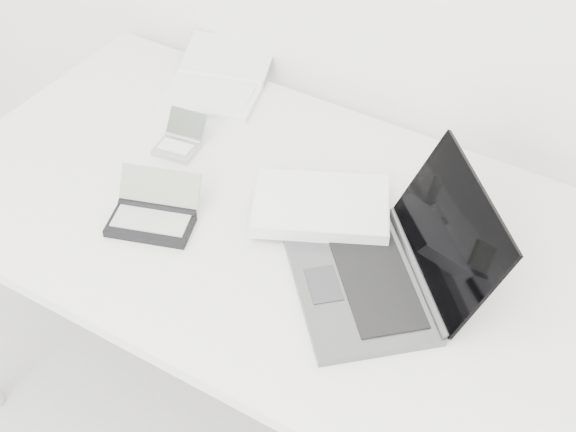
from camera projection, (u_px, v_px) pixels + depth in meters
The scene contains 5 objects.
desk at pixel (311, 248), 1.61m from camera, with size 1.60×0.80×0.73m.
laptop_large at pixel (358, 242), 1.51m from camera, with size 0.58×0.46×0.21m.
netbook_open_white at pixel (216, 84), 1.93m from camera, with size 0.29×0.33×0.05m.
pda_silver at pixel (179, 142), 1.76m from camera, with size 0.10×0.12×0.06m.
palmtop_charcoal at pixel (153, 215), 1.59m from camera, with size 0.20×0.18×0.08m.
Camera 1 is at (0.54, 0.56, 1.84)m, focal length 50.00 mm.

